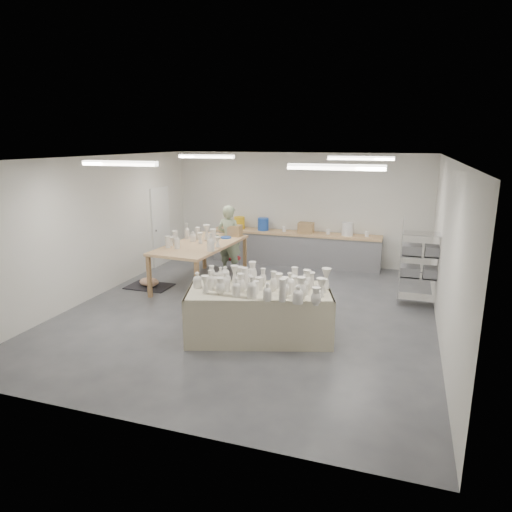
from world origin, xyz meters
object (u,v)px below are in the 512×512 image
(drying_table, at_px, (260,311))
(work_table, at_px, (202,243))
(red_stool, at_px, (233,259))
(potter, at_px, (229,240))

(drying_table, bearing_deg, work_table, 114.50)
(drying_table, xyz_separation_m, red_stool, (-1.92, 3.74, -0.16))
(drying_table, height_order, red_stool, drying_table)
(drying_table, bearing_deg, potter, 101.87)
(drying_table, xyz_separation_m, work_table, (-2.22, 2.50, 0.49))
(potter, relative_size, red_stool, 4.39)
(work_table, distance_m, potter, 1.02)
(work_table, xyz_separation_m, potter, (0.30, 0.97, -0.10))
(drying_table, relative_size, work_table, 0.98)
(drying_table, xyz_separation_m, potter, (-1.92, 3.47, 0.40))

